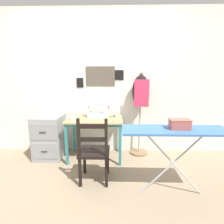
% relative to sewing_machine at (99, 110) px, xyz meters
% --- Properties ---
extents(ground_plane, '(14.00, 14.00, 0.00)m').
position_rel_sewing_machine_xyz_m(ground_plane, '(-0.07, -0.39, -0.84)').
color(ground_plane, gray).
extents(wall_back, '(10.00, 0.07, 2.55)m').
position_rel_sewing_machine_xyz_m(wall_back, '(-0.07, 0.27, 0.44)').
color(wall_back, silver).
rests_on(wall_back, ground_plane).
extents(sewing_table, '(0.93, 0.59, 0.71)m').
position_rel_sewing_machine_xyz_m(sewing_table, '(-0.07, -0.10, -0.22)').
color(sewing_table, tan).
rests_on(sewing_table, ground_plane).
extents(sewing_machine, '(0.37, 0.17, 0.30)m').
position_rel_sewing_machine_xyz_m(sewing_machine, '(0.00, 0.00, 0.00)').
color(sewing_machine, silver).
rests_on(sewing_machine, sewing_table).
extents(fabric_bowl, '(0.13, 0.13, 0.05)m').
position_rel_sewing_machine_xyz_m(fabric_bowl, '(-0.41, -0.19, -0.10)').
color(fabric_bowl, silver).
rests_on(fabric_bowl, sewing_table).
extents(scissors, '(0.12, 0.10, 0.01)m').
position_rel_sewing_machine_xyz_m(scissors, '(0.26, -0.30, -0.13)').
color(scissors, silver).
rests_on(scissors, sewing_table).
extents(thread_spool_near_machine, '(0.04, 0.04, 0.03)m').
position_rel_sewing_machine_xyz_m(thread_spool_near_machine, '(0.20, -0.02, -0.11)').
color(thread_spool_near_machine, green).
rests_on(thread_spool_near_machine, sewing_table).
extents(thread_spool_mid_table, '(0.03, 0.03, 0.04)m').
position_rel_sewing_machine_xyz_m(thread_spool_mid_table, '(0.26, 0.01, -0.11)').
color(thread_spool_mid_table, black).
rests_on(thread_spool_mid_table, sewing_table).
extents(wooden_chair, '(0.40, 0.38, 0.91)m').
position_rel_sewing_machine_xyz_m(wooden_chair, '(0.00, -0.77, -0.41)').
color(wooden_chair, black).
rests_on(wooden_chair, ground_plane).
extents(filing_cabinet, '(0.46, 0.51, 0.74)m').
position_rel_sewing_machine_xyz_m(filing_cabinet, '(-0.87, -0.07, -0.47)').
color(filing_cabinet, '#93999E').
rests_on(filing_cabinet, ground_plane).
extents(dress_form, '(0.32, 0.32, 1.47)m').
position_rel_sewing_machine_xyz_m(dress_form, '(0.71, 0.11, 0.21)').
color(dress_form, '#846647').
rests_on(dress_form, ground_plane).
extents(ironing_board, '(1.21, 0.37, 0.83)m').
position_rel_sewing_machine_xyz_m(ironing_board, '(0.97, -1.01, -0.06)').
color(ironing_board, '#3D6BAD').
rests_on(ironing_board, ground_plane).
extents(storage_box, '(0.23, 0.14, 0.11)m').
position_rel_sewing_machine_xyz_m(storage_box, '(1.01, -1.00, 0.04)').
color(storage_box, '#AD564C').
rests_on(storage_box, ironing_board).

